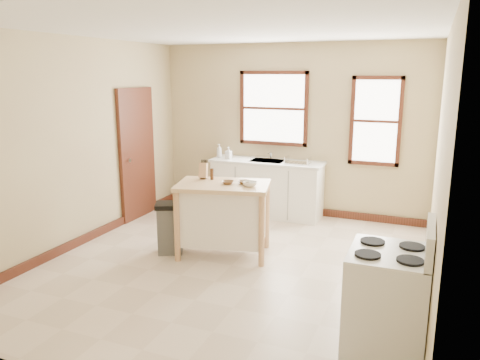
% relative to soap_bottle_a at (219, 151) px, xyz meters
% --- Properties ---
extents(floor, '(5.00, 5.00, 0.00)m').
position_rel_soap_bottle_a_xyz_m(floor, '(1.15, -2.16, -1.03)').
color(floor, beige).
rests_on(floor, ground).
extents(ceiling, '(5.00, 5.00, 0.00)m').
position_rel_soap_bottle_a_xyz_m(ceiling, '(1.15, -2.16, 1.77)').
color(ceiling, white).
rests_on(ceiling, ground).
extents(wall_back, '(4.50, 0.04, 2.80)m').
position_rel_soap_bottle_a_xyz_m(wall_back, '(1.15, 0.34, 0.37)').
color(wall_back, tan).
rests_on(wall_back, ground).
extents(wall_left, '(0.04, 5.00, 2.80)m').
position_rel_soap_bottle_a_xyz_m(wall_left, '(-1.10, -2.16, 0.37)').
color(wall_left, tan).
rests_on(wall_left, ground).
extents(wall_right, '(0.04, 5.00, 2.80)m').
position_rel_soap_bottle_a_xyz_m(wall_right, '(3.40, -2.16, 0.37)').
color(wall_right, tan).
rests_on(wall_right, ground).
extents(window_main, '(1.17, 0.06, 1.22)m').
position_rel_soap_bottle_a_xyz_m(window_main, '(0.85, 0.32, 0.72)').
color(window_main, '#3B1B10').
rests_on(window_main, wall_back).
extents(window_side, '(0.77, 0.06, 1.37)m').
position_rel_soap_bottle_a_xyz_m(window_side, '(2.50, 0.32, 0.57)').
color(window_side, '#3B1B10').
rests_on(window_side, wall_back).
extents(door_left, '(0.06, 0.90, 2.10)m').
position_rel_soap_bottle_a_xyz_m(door_left, '(-1.06, -0.86, 0.02)').
color(door_left, '#3B1B10').
rests_on(door_left, ground).
extents(baseboard_back, '(4.50, 0.04, 0.12)m').
position_rel_soap_bottle_a_xyz_m(baseboard_back, '(1.15, 0.31, -0.97)').
color(baseboard_back, '#3B1B10').
rests_on(baseboard_back, ground).
extents(baseboard_left, '(0.04, 5.00, 0.12)m').
position_rel_soap_bottle_a_xyz_m(baseboard_left, '(-1.07, -2.16, -0.97)').
color(baseboard_left, '#3B1B10').
rests_on(baseboard_left, ground).
extents(sink_counter, '(1.86, 0.62, 0.92)m').
position_rel_soap_bottle_a_xyz_m(sink_counter, '(0.85, 0.04, -0.57)').
color(sink_counter, white).
rests_on(sink_counter, ground).
extents(faucet, '(0.03, 0.03, 0.22)m').
position_rel_soap_bottle_a_xyz_m(faucet, '(0.85, 0.22, -0.00)').
color(faucet, silver).
rests_on(faucet, sink_counter).
extents(soap_bottle_a, '(0.11, 0.11, 0.23)m').
position_rel_soap_bottle_a_xyz_m(soap_bottle_a, '(0.00, 0.00, 0.00)').
color(soap_bottle_a, '#B2B2B2').
rests_on(soap_bottle_a, sink_counter).
extents(soap_bottle_b, '(0.10, 0.10, 0.20)m').
position_rel_soap_bottle_a_xyz_m(soap_bottle_b, '(0.19, -0.05, -0.02)').
color(soap_bottle_b, '#B2B2B2').
rests_on(soap_bottle_b, sink_counter).
extents(dish_rack, '(0.47, 0.42, 0.10)m').
position_rel_soap_bottle_a_xyz_m(dish_rack, '(1.38, -0.02, -0.07)').
color(dish_rack, silver).
rests_on(dish_rack, sink_counter).
extents(kitchen_island, '(1.30, 0.99, 0.95)m').
position_rel_soap_bottle_a_xyz_m(kitchen_island, '(0.90, -1.84, -0.56)').
color(kitchen_island, '#E3B085').
rests_on(kitchen_island, ground).
extents(knife_block, '(0.12, 0.12, 0.20)m').
position_rel_soap_bottle_a_xyz_m(knife_block, '(0.54, -1.68, 0.02)').
color(knife_block, '#DEBA74').
rests_on(knife_block, kitchen_island).
extents(pepper_grinder, '(0.06, 0.06, 0.15)m').
position_rel_soap_bottle_a_xyz_m(pepper_grinder, '(0.67, -1.70, -0.01)').
color(pepper_grinder, '#462812').
rests_on(pepper_grinder, kitchen_island).
extents(bowl_a, '(0.20, 0.20, 0.04)m').
position_rel_soap_bottle_a_xyz_m(bowl_a, '(0.97, -1.84, -0.06)').
color(bowl_a, brown).
rests_on(bowl_a, kitchen_island).
extents(bowl_b, '(0.20, 0.20, 0.04)m').
position_rel_soap_bottle_a_xyz_m(bowl_b, '(1.15, -1.75, -0.06)').
color(bowl_b, brown).
rests_on(bowl_b, kitchen_island).
extents(bowl_c, '(0.24, 0.24, 0.06)m').
position_rel_soap_bottle_a_xyz_m(bowl_c, '(1.27, -1.85, -0.05)').
color(bowl_c, white).
rests_on(bowl_c, kitchen_island).
extents(trash_bin, '(0.44, 0.42, 0.68)m').
position_rel_soap_bottle_a_xyz_m(trash_bin, '(0.23, -2.06, -0.70)').
color(trash_bin, '#585957').
rests_on(trash_bin, ground).
extents(gas_stove, '(0.71, 0.72, 1.15)m').
position_rel_soap_bottle_a_xyz_m(gas_stove, '(3.06, -3.27, -0.46)').
color(gas_stove, silver).
rests_on(gas_stove, ground).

